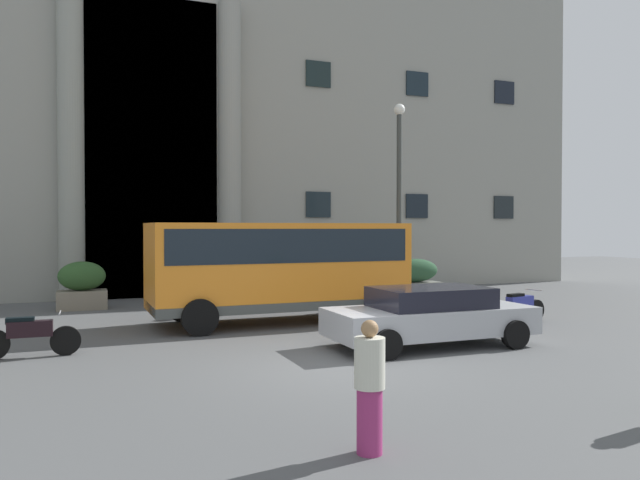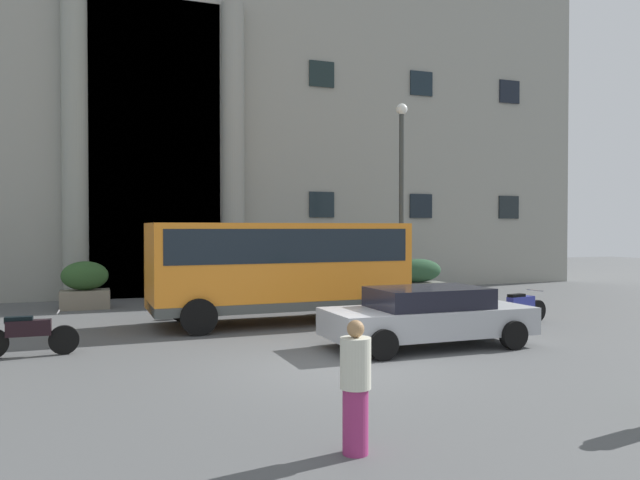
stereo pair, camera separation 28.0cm
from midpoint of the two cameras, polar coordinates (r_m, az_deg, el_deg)
name	(u,v)px [view 1 (the left image)]	position (r m, az deg, el deg)	size (l,w,h in m)	color
ground_plane	(339,370)	(11.75, 1.10, -12.00)	(80.00, 64.00, 0.12)	#515354
office_building_facade	(186,106)	(28.90, -12.68, 12.07)	(34.91, 9.69, 16.21)	gray
orange_minibus	(279,263)	(16.85, -4.27, -2.17)	(6.97, 2.77, 2.74)	orange
bus_stop_sign	(399,262)	(20.43, 6.93, -2.02)	(0.44, 0.08, 2.38)	#9F921F
hedge_planter_west	(415,277)	(24.14, 8.47, -3.46)	(2.09, 0.84, 1.40)	slate
hedge_planter_entrance_left	(82,286)	(21.15, -21.63, -4.01)	(1.51, 0.96, 1.53)	gray
parked_sedan_second	(430,315)	(13.78, 9.66, -6.92)	(4.59, 2.05, 1.30)	#AEB0B5
motorcycle_near_kerb	(519,307)	(17.64, 17.58, -5.93)	(1.97, 0.66, 0.89)	black
scooter_by_planter	(28,335)	(13.81, -26.07, -7.96)	(1.92, 0.55, 0.89)	black
pedestrian_man_red_shirt	(370,387)	(7.28, 3.51, -13.49)	(0.36, 0.36, 1.55)	#9D2E69
lamppost_plaza_centre	(399,186)	(21.83, 7.00, 5.04)	(0.40, 0.40, 6.97)	#383C39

